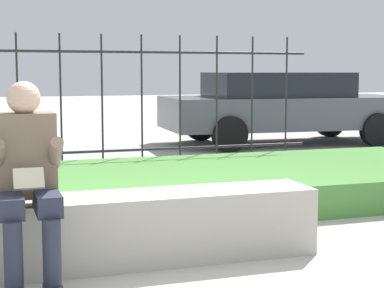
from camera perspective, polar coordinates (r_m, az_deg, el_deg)
ground_plane at (r=4.70m, az=-2.97°, el=-10.24°), size 60.00×60.00×0.00m
stone_bench at (r=4.60m, az=-5.04°, el=-7.79°), size 2.63×0.49×0.49m
person_seated_reader at (r=4.11m, az=-14.46°, el=-2.66°), size 0.42×0.73×1.29m
grass_berm at (r=6.46m, az=-7.50°, el=-4.16°), size 8.02×2.41×0.32m
iron_fence at (r=7.93m, az=-9.77°, el=3.43°), size 6.02×0.03×1.80m
car_parked_right at (r=12.03m, az=8.08°, el=3.40°), size 4.57×2.19×1.32m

